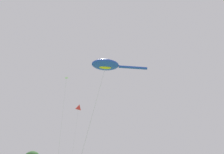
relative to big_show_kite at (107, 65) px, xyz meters
The scene contains 3 objects.
big_show_kite is the anchor object (origin of this frame).
small_kite_streamer_purple 16.28m from the big_show_kite, 73.37° to the left, with size 2.83×3.76×17.02m.
small_kite_bird_shape 10.63m from the big_show_kite, 97.39° to the left, with size 1.90×1.74×19.10m.
Camera 1 is at (-8.13, -2.87, 1.77)m, focal length 28.12 mm.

